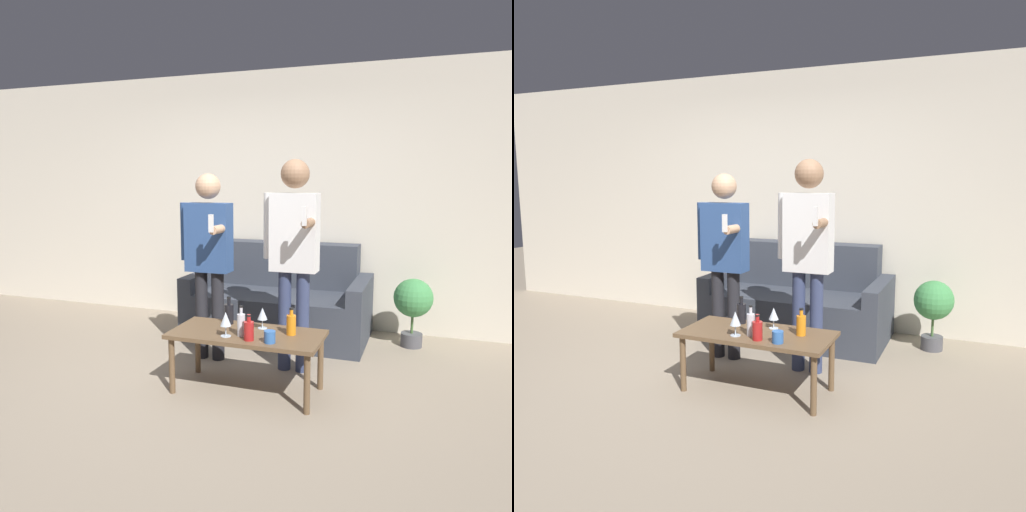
{
  "view_description": "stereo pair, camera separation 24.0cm",
  "coord_description": "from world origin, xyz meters",
  "views": [
    {
      "loc": [
        1.69,
        -3.02,
        1.55
      ],
      "look_at": [
        0.38,
        0.73,
        0.95
      ],
      "focal_mm": 35.0,
      "sensor_mm": 36.0,
      "label": 1
    },
    {
      "loc": [
        1.92,
        -2.93,
        1.55
      ],
      "look_at": [
        0.38,
        0.73,
        0.95
      ],
      "focal_mm": 35.0,
      "sensor_mm": 36.0,
      "label": 2
    }
  ],
  "objects": [
    {
      "name": "person_standing_right",
      "position": [
        0.67,
        0.8,
        1.04
      ],
      "size": [
        0.45,
        0.43,
        1.72
      ],
      "color": "navy",
      "rests_on": "ground_plane"
    },
    {
      "name": "potted_plant",
      "position": [
        1.57,
        1.75,
        0.43
      ],
      "size": [
        0.36,
        0.36,
        0.65
      ],
      "color": "#4C4C51",
      "rests_on": "ground_plane"
    },
    {
      "name": "bottle_orange",
      "position": [
        0.53,
        0.12,
        0.52
      ],
      "size": [
        0.07,
        0.07,
        0.18
      ],
      "color": "#B21E1E",
      "rests_on": "coffee_table"
    },
    {
      "name": "couch",
      "position": [
        0.29,
        1.7,
        0.32
      ],
      "size": [
        1.76,
        0.93,
        0.91
      ],
      "color": "#383D47",
      "rests_on": "ground_plane"
    },
    {
      "name": "person_standing_left",
      "position": [
        -0.09,
        0.83,
        0.96
      ],
      "size": [
        0.46,
        0.41,
        1.61
      ],
      "color": "#232328",
      "rests_on": "ground_plane"
    },
    {
      "name": "coffee_table",
      "position": [
        0.46,
        0.29,
        0.4
      ],
      "size": [
        1.11,
        0.53,
        0.45
      ],
      "color": "brown",
      "rests_on": "ground_plane"
    },
    {
      "name": "wine_glass_far",
      "position": [
        0.35,
        0.15,
        0.57
      ],
      "size": [
        0.08,
        0.08,
        0.18
      ],
      "color": "silver",
      "rests_on": "coffee_table"
    },
    {
      "name": "bottle_dark",
      "position": [
        0.78,
        0.34,
        0.53
      ],
      "size": [
        0.07,
        0.07,
        0.2
      ],
      "color": "orange",
      "rests_on": "coffee_table"
    },
    {
      "name": "cup_on_table",
      "position": [
        0.69,
        0.12,
        0.49
      ],
      "size": [
        0.08,
        0.08,
        0.08
      ],
      "color": "#3366B2",
      "rests_on": "coffee_table"
    },
    {
      "name": "bottle_yellow",
      "position": [
        0.25,
        0.45,
        0.54
      ],
      "size": [
        0.07,
        0.07,
        0.21
      ],
      "color": "black",
      "rests_on": "coffee_table"
    },
    {
      "name": "wall_back",
      "position": [
        0.0,
        2.17,
        1.35
      ],
      "size": [
        8.0,
        0.06,
        2.7
      ],
      "color": "beige",
      "rests_on": "ground_plane"
    },
    {
      "name": "bottle_green",
      "position": [
        0.45,
        0.2,
        0.54
      ],
      "size": [
        0.06,
        0.06,
        0.22
      ],
      "color": "silver",
      "rests_on": "coffee_table"
    },
    {
      "name": "ground_plane",
      "position": [
        0.0,
        0.0,
        0.0
      ],
      "size": [
        16.0,
        16.0,
        0.0
      ],
      "primitive_type": "plane",
      "color": "gray"
    },
    {
      "name": "wine_glass_near",
      "position": [
        0.54,
        0.42,
        0.56
      ],
      "size": [
        0.08,
        0.08,
        0.16
      ],
      "color": "silver",
      "rests_on": "coffee_table"
    }
  ]
}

